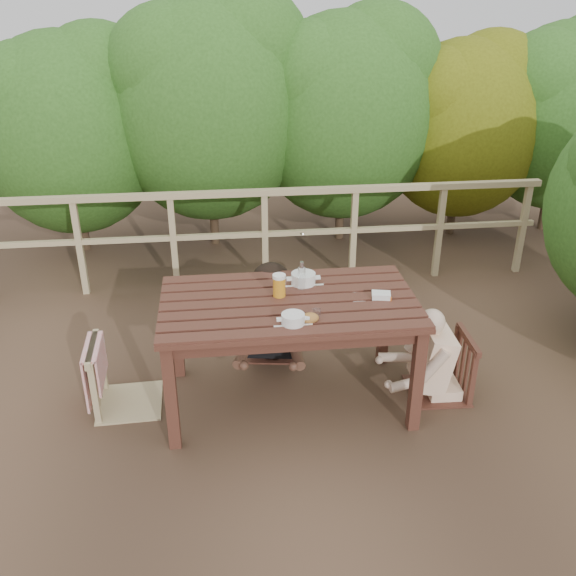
{
  "coord_description": "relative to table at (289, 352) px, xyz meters",
  "views": [
    {
      "loc": [
        -0.46,
        -3.81,
        2.81
      ],
      "look_at": [
        0.0,
        0.05,
        0.9
      ],
      "focal_mm": 39.09,
      "sensor_mm": 36.0,
      "label": 1
    }
  ],
  "objects": [
    {
      "name": "railing",
      "position": [
        0.0,
        2.0,
        0.1
      ],
      "size": [
        5.6,
        0.1,
        1.01
      ],
      "primitive_type": "cube",
      "color": "tan",
      "rests_on": "ground"
    },
    {
      "name": "beer_glass",
      "position": [
        -0.06,
        0.07,
        0.5
      ],
      "size": [
        0.09,
        0.09,
        0.18
      ],
      "primitive_type": "cylinder",
      "color": "orange",
      "rests_on": "table"
    },
    {
      "name": "butter_tub",
      "position": [
        0.64,
        -0.05,
        0.44
      ],
      "size": [
        0.15,
        0.12,
        0.06
      ],
      "primitive_type": "cube",
      "rotation": [
        0.0,
        0.0,
        -0.22
      ],
      "color": "silver",
      "rests_on": "table"
    },
    {
      "name": "soup_far",
      "position": [
        0.13,
        0.24,
        0.46
      ],
      "size": [
        0.3,
        0.3,
        0.1
      ],
      "primitive_type": "cylinder",
      "color": "white",
      "rests_on": "table"
    },
    {
      "name": "woman",
      "position": [
        -0.05,
        0.71,
        0.25
      ],
      "size": [
        0.63,
        0.73,
        1.33
      ],
      "primitive_type": null,
      "rotation": [
        0.0,
        0.0,
        2.99
      ],
      "color": "black",
      "rests_on": "ground"
    },
    {
      "name": "chair_right",
      "position": [
        1.13,
        -0.04,
        0.04
      ],
      "size": [
        0.46,
        0.46,
        0.9
      ],
      "primitive_type": "cube",
      "rotation": [
        0.0,
        0.0,
        -1.61
      ],
      "color": "#3F2118",
      "rests_on": "ground"
    },
    {
      "name": "hedge_row",
      "position": [
        0.4,
        3.2,
        1.49
      ],
      "size": [
        6.6,
        1.6,
        3.8
      ],
      "primitive_type": null,
      "color": "#284F19",
      "rests_on": "ground"
    },
    {
      "name": "bread_roll",
      "position": [
        0.1,
        -0.31,
        0.44
      ],
      "size": [
        0.12,
        0.09,
        0.07
      ],
      "primitive_type": "ellipsoid",
      "color": "#9D6A2B",
      "rests_on": "table"
    },
    {
      "name": "soup_near",
      "position": [
        -0.01,
        -0.33,
        0.45
      ],
      "size": [
        0.25,
        0.25,
        0.08
      ],
      "primitive_type": "cylinder",
      "color": "silver",
      "rests_on": "table"
    },
    {
      "name": "tumbler",
      "position": [
        0.15,
        -0.26,
        0.44
      ],
      "size": [
        0.06,
        0.06,
        0.07
      ],
      "primitive_type": "cylinder",
      "color": "white",
      "rests_on": "table"
    },
    {
      "name": "diner_right",
      "position": [
        1.16,
        -0.04,
        0.17
      ],
      "size": [
        0.59,
        0.49,
        1.16
      ],
      "primitive_type": null,
      "rotation": [
        0.0,
        0.0,
        1.53
      ],
      "color": "beige",
      "rests_on": "ground"
    },
    {
      "name": "table",
      "position": [
        0.0,
        0.0,
        0.0
      ],
      "size": [
        1.77,
        0.99,
        0.82
      ],
      "primitive_type": "cube",
      "color": "#3F2118",
      "rests_on": "ground"
    },
    {
      "name": "chair_left",
      "position": [
        -1.17,
        0.09,
        0.08
      ],
      "size": [
        0.5,
        0.5,
        0.97
      ],
      "primitive_type": "cube",
      "rotation": [
        0.0,
        0.0,
        1.6
      ],
      "color": "tan",
      "rests_on": "ground"
    },
    {
      "name": "ground",
      "position": [
        0.0,
        0.0,
        -0.41
      ],
      "size": [
        60.0,
        60.0,
        0.0
      ],
      "primitive_type": "plane",
      "color": "brown",
      "rests_on": "ground"
    },
    {
      "name": "chair_far",
      "position": [
        -0.05,
        0.69,
        0.04
      ],
      "size": [
        0.5,
        0.5,
        0.89
      ],
      "primitive_type": "cube",
      "rotation": [
        0.0,
        0.0,
        -0.15
      ],
      "color": "#3F2118",
      "rests_on": "ground"
    },
    {
      "name": "bottle",
      "position": [
        0.11,
        0.15,
        0.52
      ],
      "size": [
        0.06,
        0.06,
        0.23
      ],
      "primitive_type": "cylinder",
      "color": "silver",
      "rests_on": "table"
    }
  ]
}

